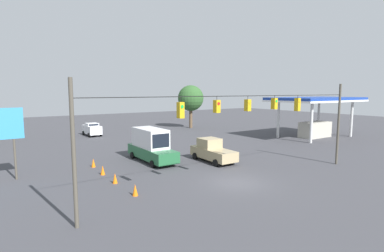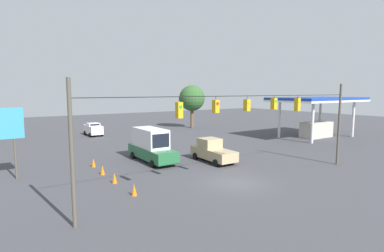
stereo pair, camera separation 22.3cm
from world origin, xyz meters
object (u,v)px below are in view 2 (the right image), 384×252
Objects in this scene: sedan_white_withflow_deep at (93,129)px; tree_horizon_right at (192,98)px; box_truck_green_withflow_mid at (151,145)px; traffic_cone_third at (102,170)px; gas_station at (317,108)px; traffic_cone_second at (114,178)px; overhead_signal_span at (247,121)px; traffic_cone_fourth at (94,163)px; traffic_cone_nearest at (134,190)px; pickup_truck_tan_crossing_near at (212,151)px.

tree_horizon_right is (-17.43, 0.32, 4.31)m from sedan_white_withflow_deep.
tree_horizon_right is at bearing -132.31° from box_truck_green_withflow_mid.
box_truck_green_withflow_mid is at bearing 89.89° from sedan_white_withflow_deep.
gas_station is (-31.34, -2.21, 3.78)m from traffic_cone_third.
overhead_signal_span is at bearing 141.91° from traffic_cone_second.
traffic_cone_third is 0.05× the size of gas_station.
gas_station is (-26.04, -0.10, 2.64)m from box_truck_green_withflow_mid.
overhead_signal_span reaches higher than sedan_white_withflow_deep.
sedan_white_withflow_deep is 5.47× the size of traffic_cone_fourth.
traffic_cone_fourth is (5.24, 18.76, -0.61)m from sedan_white_withflow_deep.
traffic_cone_second is (0.15, -3.19, 0.00)m from traffic_cone_nearest.
traffic_cone_nearest is 1.00× the size of traffic_cone_second.
sedan_white_withflow_deep is at bearing -86.13° from overhead_signal_span.
gas_station reaches higher than traffic_cone_nearest.
box_truck_green_withflow_mid is (2.07, -10.54, -3.08)m from overhead_signal_span.
pickup_truck_tan_crossing_near reaches higher than traffic_cone_fourth.
gas_station is at bearing -156.07° from overhead_signal_span.
tree_horizon_right is at bearing -140.87° from traffic_cone_fourth.
box_truck_green_withflow_mid is at bearing 171.81° from traffic_cone_fourth.
gas_station is at bearing 114.20° from tree_horizon_right.
traffic_cone_nearest is 8.73m from traffic_cone_fourth.
pickup_truck_tan_crossing_near is at bearing 60.47° from tree_horizon_right.
overhead_signal_span is 10.23m from traffic_cone_second.
traffic_cone_fourth is at bearing -8.19° from box_truck_green_withflow_mid.
traffic_cone_third is 31.56m from tree_horizon_right.
gas_station reaches higher than traffic_cone_third.
sedan_white_withflow_deep reaches higher than traffic_cone_third.
pickup_truck_tan_crossing_near is 1.25× the size of sedan_white_withflow_deep.
box_truck_green_withflow_mid is 8.90× the size of traffic_cone_nearest.
traffic_cone_nearest is at bearing 79.39° from sedan_white_withflow_deep.
traffic_cone_nearest is 32.41m from gas_station.
traffic_cone_fourth is at bearing -57.22° from overhead_signal_span.
overhead_signal_span reaches higher than traffic_cone_nearest.
tree_horizon_right is at bearing -129.73° from traffic_cone_nearest.
tree_horizon_right reaches higher than traffic_cone_nearest.
box_truck_green_withflow_mid reaches higher than traffic_cone_second.
pickup_truck_tan_crossing_near is at bearing -154.60° from traffic_cone_nearest.
sedan_white_withflow_deep is at bearing -100.61° from traffic_cone_nearest.
gas_station is (-21.33, -3.41, 3.18)m from pickup_truck_tan_crossing_near.
overhead_signal_span is 33.49m from tree_horizon_right.
gas_station reaches higher than traffic_cone_fourth.
traffic_cone_second is at bearing 89.32° from traffic_cone_fourth.
gas_station reaches higher than box_truck_green_withflow_mid.
traffic_cone_second is 0.10× the size of tree_horizon_right.
sedan_white_withflow_deep is (-0.04, -19.51, -0.53)m from box_truck_green_withflow_mid.
sedan_white_withflow_deep is at bearing -1.06° from tree_horizon_right.
traffic_cone_fourth is (5.20, -0.75, -1.14)m from box_truck_green_withflow_mid.
overhead_signal_span is at bearing 101.10° from box_truck_green_withflow_mid.
overhead_signal_span is at bearing 131.15° from traffic_cone_third.
overhead_signal_span reaches higher than traffic_cone_fourth.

